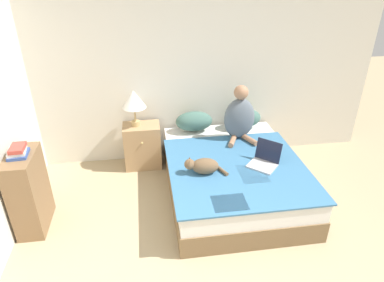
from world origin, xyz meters
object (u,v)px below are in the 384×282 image
Objects in this scene: bed at (232,176)px; bookshelf at (29,192)px; laptop_open at (264,160)px; book_stack_top at (18,151)px; pillow_far at (243,118)px; cat_tabby at (203,166)px; table_lamp at (134,100)px; pillow_near at (194,121)px; person_sitting at (240,117)px; nightstand at (143,146)px.

bookshelf reaches higher than bed.
book_stack_top is (-2.64, -0.07, 0.39)m from laptop_open.
pillow_far is at bearing 67.44° from bed.
laptop_open is (0.75, 0.07, -0.04)m from cat_tabby.
book_stack_top is at bearing -136.75° from table_lamp.
pillow_near and pillow_far have the same top height.
bed is at bearing 6.19° from book_stack_top.
pillow_near reaches higher than cat_tabby.
laptop_open is at bearing -80.21° from person_sitting.
bed is 4.64× the size of laptop_open.
pillow_near is at bearing 29.02° from bookshelf.
laptop_open is 1.85m from table_lamp.
pillow_far is 1.55m from table_lamp.
pillow_far is 2.88m from bookshelf.
person_sitting is 1.70× the size of laptop_open.
person_sitting is at bearing -122.38° from cat_tabby.
table_lamp is (-1.36, 0.31, 0.20)m from person_sitting.
nightstand is at bearing -179.52° from pillow_near.
bookshelf is (-2.51, -0.78, -0.36)m from person_sitting.
pillow_far is (0.35, 0.84, 0.39)m from bed.
laptop_open is 0.85× the size of table_lamp.
cat_tabby is at bearing -55.81° from table_lamp.
person_sitting is 1.52× the size of cat_tabby.
pillow_near is 0.70m from pillow_far.
table_lamp is (-0.07, -0.00, 0.69)m from nightstand.
pillow_near is 1.10m from cat_tabby.
table_lamp is at bearing 167.31° from person_sitting.
laptop_open is 0.68× the size of nightstand.
bookshelf is (-1.22, -1.08, 0.13)m from nightstand.
pillow_near is 1.00× the size of pillow_far.
pillow_far is 1.06× the size of cat_tabby.
table_lamp is 1.68m from bookshelf.
cat_tabby is at bearing -125.23° from pillow_far.
person_sitting reaches higher than bookshelf.
nightstand is 2.66× the size of book_stack_top.
laptop_open is 1.76m from nightstand.
nightstand is at bearing 0.74° from table_lamp.
pillow_near is 1.06× the size of cat_tabby.
table_lamp reaches higher than pillow_far.
person_sitting is at bearing 17.21° from book_stack_top.
pillow_near is 0.66m from person_sitting.
book_stack_top is (-2.66, -1.09, 0.31)m from pillow_far.
bookshelf is at bearing -157.75° from pillow_far.
pillow_near is at bearing -87.45° from cat_tabby.
book_stack_top is (-1.22, -1.09, 0.63)m from nightstand.
table_lamp is at bearing 144.25° from bed.
table_lamp reaches higher than nightstand.
bookshelf is at bearing 6.26° from cat_tabby.
laptop_open reaches higher than nightstand.
laptop_open is (0.32, -0.18, 0.31)m from bed.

